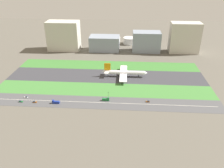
{
  "coord_description": "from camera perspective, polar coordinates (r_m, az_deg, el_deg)",
  "views": [
    {
      "loc": [
        28.18,
        -294.97,
        139.02
      ],
      "look_at": [
        10.64,
        -36.5,
        6.0
      ],
      "focal_mm": 36.26,
      "sensor_mm": 36.0,
      "label": 1
    }
  ],
  "objects": [
    {
      "name": "traffic_light",
      "position": [
        271.62,
        -0.94,
        -2.56
      ],
      "size": [
        0.36,
        0.5,
        7.2
      ],
      "color": "#4C4C51",
      "rests_on": "highway"
    },
    {
      "name": "airliner",
      "position": [
        323.5,
        2.97,
        2.91
      ],
      "size": [
        65.0,
        56.0,
        19.7
      ],
      "color": "white",
      "rests_on": "runway"
    },
    {
      "name": "runway",
      "position": [
        327.28,
        -1.43,
        2.04
      ],
      "size": [
        280.0,
        46.0,
        0.1
      ],
      "primitive_type": "cube",
      "color": "#38383D",
      "rests_on": "ground_plane"
    },
    {
      "name": "truck_0",
      "position": [
        268.9,
        -14.01,
        -4.44
      ],
      "size": [
        8.4,
        2.5,
        4.0
      ],
      "rotation": [
        0.0,
        0.0,
        3.14
      ],
      "color": "navy",
      "rests_on": "highway"
    },
    {
      "name": "fuel_tank_east",
      "position": [
        474.82,
        8.92,
        10.62
      ],
      "size": [
        24.53,
        24.53,
        12.49
      ],
      "primitive_type": "cylinder",
      "color": "silver",
      "rests_on": "ground_plane"
    },
    {
      "name": "hangar_building",
      "position": [
        429.79,
        -1.88,
        10.2
      ],
      "size": [
        54.96,
        32.63,
        27.22
      ],
      "primitive_type": "cube",
      "color": "gray",
      "rests_on": "ground_plane"
    },
    {
      "name": "highway",
      "position": [
        263.39,
        -2.86,
        -4.7
      ],
      "size": [
        280.0,
        28.0,
        0.1
      ],
      "primitive_type": "cube",
      "color": "#4C4C4F",
      "rests_on": "ground_plane"
    },
    {
      "name": "car_1",
      "position": [
        277.67,
        -18.91,
        -4.28
      ],
      "size": [
        4.4,
        1.8,
        2.0
      ],
      "rotation": [
        0.0,
        0.0,
        3.14
      ],
      "color": "brown",
      "rests_on": "highway"
    },
    {
      "name": "terminal_building",
      "position": [
        440.27,
        -12.08,
        11.81
      ],
      "size": [
        58.25,
        31.21,
        53.39
      ],
      "primitive_type": "cube",
      "color": "beige",
      "rests_on": "ground_plane"
    },
    {
      "name": "ground_plane",
      "position": [
        327.3,
        -1.43,
        2.04
      ],
      "size": [
        800.0,
        800.0,
        0.0
      ],
      "primitive_type": "plane",
      "color": "#5B564C"
    },
    {
      "name": "car_2",
      "position": [
        284.37,
        -22.02,
        -4.08
      ],
      "size": [
        4.4,
        1.8,
        2.0
      ],
      "rotation": [
        0.0,
        0.0,
        3.14
      ],
      "color": "#19662D",
      "rests_on": "highway"
    },
    {
      "name": "cargo_warehouse",
      "position": [
        436.46,
        17.8,
        11.04
      ],
      "size": [
        52.83,
        26.51,
        54.17
      ],
      "primitive_type": "cube",
      "color": "beige",
      "rests_on": "ground_plane"
    },
    {
      "name": "truck_1",
      "position": [
        266.26,
        -1.56,
        -3.89
      ],
      "size": [
        8.4,
        2.5,
        4.0
      ],
      "color": "#19662D",
      "rests_on": "highway"
    },
    {
      "name": "highway_centerline",
      "position": [
        263.37,
        -2.86,
        -4.69
      ],
      "size": [
        266.0,
        0.5,
        0.01
      ],
      "primitive_type": "cube",
      "color": "silver",
      "rests_on": "highway"
    },
    {
      "name": "office_tower",
      "position": [
        427.9,
        8.66,
        10.49
      ],
      "size": [
        50.39,
        29.13,
        36.7
      ],
      "primitive_type": "cube",
      "color": "gray",
      "rests_on": "ground_plane"
    },
    {
      "name": "fuel_tank_centre",
      "position": [
        472.93,
        4.43,
        10.83
      ],
      "size": [
        25.26,
        25.26,
        13.11
      ],
      "primitive_type": "cylinder",
      "color": "silver",
      "rests_on": "ground_plane"
    },
    {
      "name": "car_3",
      "position": [
        267.0,
        9.04,
        -4.35
      ],
      "size": [
        4.4,
        1.8,
        2.0
      ],
      "color": "brown",
      "rests_on": "highway"
    },
    {
      "name": "grass_median_north",
      "position": [
        364.67,
        -0.85,
        4.77
      ],
      "size": [
        280.0,
        36.0,
        0.1
      ],
      "primitive_type": "cube",
      "color": "#3D7A33",
      "rests_on": "ground_plane"
    },
    {
      "name": "car_0",
      "position": [
        291.13,
        -20.84,
        -3.1
      ],
      "size": [
        4.4,
        1.8,
        2.0
      ],
      "color": "silver",
      "rests_on": "highway"
    },
    {
      "name": "grass_median_south",
      "position": [
        290.87,
        -2.15,
        -1.38
      ],
      "size": [
        280.0,
        36.0,
        0.1
      ],
      "primitive_type": "cube",
      "color": "#427F38",
      "rests_on": "ground_plane"
    },
    {
      "name": "fuel_tank_west",
      "position": [
        473.56,
        0.53,
        10.97
      ],
      "size": [
        25.06,
        25.06,
        13.75
      ],
      "primitive_type": "cylinder",
      "color": "silver",
      "rests_on": "ground_plane"
    }
  ]
}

